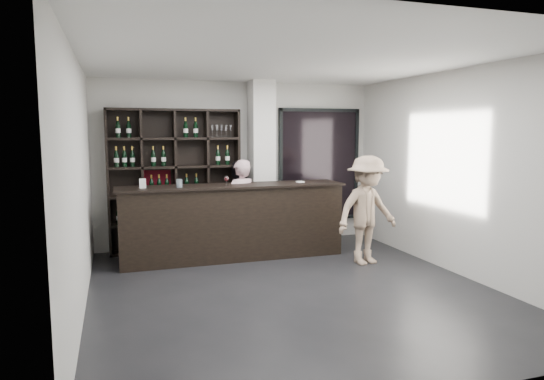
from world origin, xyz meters
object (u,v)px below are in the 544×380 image
object	(u,v)px
wine_shelf	(175,181)
taster_black	(238,205)
taster_pink	(241,207)
tasting_counter	(233,222)
customer	(367,210)

from	to	relation	value
wine_shelf	taster_black	size ratio (longest dim) A/B	1.57
taster_pink	taster_black	distance (m)	0.40
tasting_counter	taster_black	size ratio (longest dim) A/B	2.35
tasting_counter	taster_pink	size ratio (longest dim) A/B	2.29
taster_black	wine_shelf	bearing A→B (deg)	15.01
taster_pink	taster_black	bearing A→B (deg)	-118.69
taster_black	customer	bearing A→B (deg)	159.44
tasting_counter	customer	xyz separation A→B (m)	(1.88, -0.95, 0.24)
taster_pink	customer	xyz separation A→B (m)	(1.68, -1.20, 0.05)
tasting_counter	taster_black	world-z (taller)	taster_black
taster_pink	wine_shelf	bearing A→B (deg)	-50.51
customer	tasting_counter	bearing A→B (deg)	142.01
customer	taster_black	bearing A→B (deg)	124.31
wine_shelf	tasting_counter	size ratio (longest dim) A/B	0.67
tasting_counter	customer	bearing A→B (deg)	-26.78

